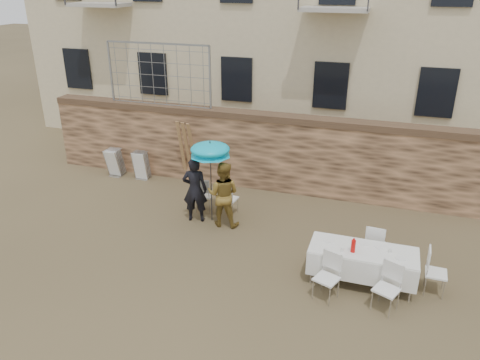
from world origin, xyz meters
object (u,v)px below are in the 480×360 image
(umbrella, at_px, (210,152))
(table_chair_front_right, at_px, (387,289))
(woman_dress, at_px, (223,194))
(chair_stack_left, at_px, (118,160))
(man_suit, at_px, (195,190))
(banquet_table, at_px, (363,251))
(couple_chair_right, at_px, (229,198))
(table_chair_front_left, at_px, (327,278))
(table_chair_back, at_px, (375,244))
(couple_chair_left, at_px, (204,194))
(chair_stack_right, at_px, (143,164))
(table_chair_side, at_px, (436,272))
(soda_bottle, at_px, (353,246))

(umbrella, height_order, table_chair_front_right, umbrella)
(woman_dress, bearing_deg, chair_stack_left, -29.99)
(man_suit, relative_size, banquet_table, 0.81)
(couple_chair_right, xyz_separation_m, table_chair_front_left, (2.93, -2.72, 0.00))
(couple_chair_right, xyz_separation_m, banquet_table, (3.53, -1.97, 0.25))
(table_chair_back, bearing_deg, table_chair_front_right, 104.29)
(umbrella, distance_m, chair_stack_left, 4.59)
(umbrella, height_order, couple_chair_left, umbrella)
(woman_dress, xyz_separation_m, chair_stack_left, (-4.26, 2.05, -0.37))
(couple_chair_right, relative_size, chair_stack_right, 1.04)
(man_suit, distance_m, banquet_table, 4.47)
(couple_chair_left, relative_size, chair_stack_right, 1.04)
(couple_chair_right, xyz_separation_m, table_chair_back, (3.73, -1.17, 0.00))
(man_suit, xyz_separation_m, umbrella, (0.40, 0.10, 1.02))
(table_chair_front_left, distance_m, table_chair_side, 2.17)
(couple_chair_left, xyz_separation_m, table_chair_back, (4.43, -1.17, 0.00))
(umbrella, bearing_deg, woman_dress, -15.95)
(man_suit, height_order, chair_stack_left, man_suit)
(couple_chair_right, relative_size, chair_stack_left, 1.04)
(woman_dress, relative_size, soda_bottle, 6.42)
(table_chair_back, distance_m, table_chair_side, 1.39)
(chair_stack_right, bearing_deg, umbrella, -32.95)
(couple_chair_right, xyz_separation_m, chair_stack_left, (-4.21, 1.50, -0.02))
(chair_stack_left, bearing_deg, chair_stack_right, 0.00)
(banquet_table, xyz_separation_m, table_chair_front_left, (-0.60, -0.75, -0.25))
(chair_stack_left, bearing_deg, soda_bottle, -25.66)
(banquet_table, relative_size, table_chair_side, 2.19)
(banquet_table, relative_size, table_chair_back, 2.19)
(couple_chair_left, distance_m, table_chair_front_right, 5.46)
(umbrella, relative_size, chair_stack_left, 2.16)
(soda_bottle, height_order, chair_stack_left, soda_bottle)
(soda_bottle, height_order, table_chair_front_left, soda_bottle)
(couple_chair_left, height_order, table_chair_front_left, same)
(umbrella, height_order, couple_chair_right, umbrella)
(umbrella, distance_m, table_chair_side, 5.60)
(woman_dress, distance_m, chair_stack_right, 3.95)
(soda_bottle, xyz_separation_m, table_chair_front_right, (0.70, -0.60, -0.43))
(man_suit, distance_m, couple_chair_right, 0.96)
(couple_chair_left, height_order, banquet_table, couple_chair_left)
(couple_chair_left, xyz_separation_m, banquet_table, (4.23, -1.97, 0.25))
(table_chair_front_left, xyz_separation_m, table_chair_front_right, (1.10, -0.00, 0.00))
(woman_dress, distance_m, umbrella, 1.10)
(table_chair_back, bearing_deg, banquet_table, 79.30)
(umbrella, relative_size, couple_chair_left, 2.07)
(table_chair_back, height_order, chair_stack_left, table_chair_back)
(table_chair_front_left, bearing_deg, umbrella, 166.00)
(umbrella, xyz_separation_m, chair_stack_right, (-3.01, 1.95, -1.41))
(umbrella, height_order, chair_stack_left, umbrella)
(woman_dress, distance_m, table_chair_side, 5.07)
(table_chair_side, bearing_deg, couple_chair_left, 73.69)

